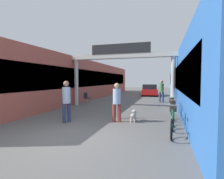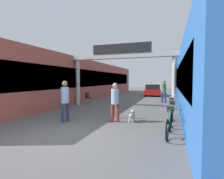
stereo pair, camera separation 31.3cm
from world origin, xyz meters
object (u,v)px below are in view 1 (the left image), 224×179
(dog_on_leash, at_px, (133,115))
(bicycle_green_nearest, at_px, (172,122))
(pedestrian_companion, at_px, (66,99))
(cafe_chair_black_nearer, at_px, (87,97))
(parked_car_red, at_px, (149,90))
(bollard_post_metal, at_px, (118,107))
(pedestrian_with_dog, at_px, (117,100))
(bicycle_black_second, at_px, (173,113))
(bicycle_red_third, at_px, (172,108))
(pedestrian_carrying_crate, at_px, (162,90))

(dog_on_leash, xyz_separation_m, bicycle_green_nearest, (1.58, -1.49, 0.13))
(pedestrian_companion, relative_size, cafe_chair_black_nearer, 2.02)
(parked_car_red, bearing_deg, pedestrian_companion, -98.74)
(cafe_chair_black_nearer, bearing_deg, bollard_post_metal, -49.10)
(dog_on_leash, bearing_deg, bicycle_green_nearest, -43.31)
(bicycle_green_nearest, xyz_separation_m, bollard_post_metal, (-2.40, 1.83, 0.12))
(bollard_post_metal, bearing_deg, parked_car_red, 88.52)
(bicycle_green_nearest, bearing_deg, pedestrian_with_dog, 152.50)
(pedestrian_companion, distance_m, parked_car_red, 14.84)
(bicycle_black_second, relative_size, bicycle_red_third, 1.00)
(bicycle_green_nearest, relative_size, bicycle_black_second, 1.00)
(dog_on_leash, bearing_deg, pedestrian_companion, -159.29)
(bollard_post_metal, height_order, parked_car_red, parked_car_red)
(dog_on_leash, height_order, bicycle_green_nearest, bicycle_green_nearest)
(bollard_post_metal, bearing_deg, pedestrian_carrying_crate, 74.77)
(pedestrian_carrying_crate, bearing_deg, dog_on_leash, -98.26)
(bicycle_red_third, distance_m, parked_car_red, 12.37)
(pedestrian_companion, distance_m, pedestrian_carrying_crate, 9.10)
(pedestrian_with_dog, distance_m, bicycle_red_third, 2.99)
(pedestrian_carrying_crate, relative_size, dog_on_leash, 2.73)
(dog_on_leash, distance_m, bollard_post_metal, 0.93)
(pedestrian_companion, relative_size, pedestrian_carrying_crate, 0.98)
(bicycle_green_nearest, relative_size, bicycle_red_third, 1.00)
(bicycle_red_third, bearing_deg, pedestrian_with_dog, -143.28)
(pedestrian_companion, xyz_separation_m, bollard_post_metal, (1.91, 1.38, -0.48))
(pedestrian_with_dog, xyz_separation_m, bicycle_green_nearest, (2.26, -1.18, -0.54))
(bicycle_green_nearest, bearing_deg, cafe_chair_black_nearer, 135.13)
(dog_on_leash, distance_m, cafe_chair_black_nearer, 6.21)
(bicycle_black_second, distance_m, bollard_post_metal, 2.50)
(bollard_post_metal, bearing_deg, pedestrian_companion, -144.20)
(bollard_post_metal, xyz_separation_m, cafe_chair_black_nearer, (-3.53, 4.08, -0.02))
(dog_on_leash, xyz_separation_m, bollard_post_metal, (-0.83, 0.34, 0.26))
(pedestrian_with_dog, xyz_separation_m, pedestrian_carrying_crate, (1.74, 7.55, 0.08))
(bollard_post_metal, distance_m, cafe_chair_black_nearer, 5.40)
(pedestrian_with_dog, xyz_separation_m, bicycle_black_second, (2.35, 0.48, -0.54))
(bicycle_black_second, xyz_separation_m, cafe_chair_black_nearer, (-6.02, 4.25, 0.10))
(cafe_chair_black_nearer, height_order, parked_car_red, parked_car_red)
(bicycle_black_second, bearing_deg, dog_on_leash, -174.03)
(cafe_chair_black_nearer, bearing_deg, pedestrian_with_dog, -52.17)
(pedestrian_companion, height_order, cafe_chair_black_nearer, pedestrian_companion)
(bicycle_red_third, bearing_deg, bicycle_green_nearest, -91.84)
(pedestrian_with_dog, bearing_deg, parked_car_red, 89.17)
(pedestrian_carrying_crate, distance_m, bicycle_red_third, 5.85)
(bicycle_green_nearest, bearing_deg, dog_on_leash, 136.69)
(bicycle_red_third, bearing_deg, bicycle_black_second, -90.30)
(bicycle_red_third, relative_size, parked_car_red, 0.41)
(pedestrian_with_dog, distance_m, bicycle_black_second, 2.46)
(pedestrian_carrying_crate, height_order, parked_car_red, pedestrian_carrying_crate)
(pedestrian_carrying_crate, bearing_deg, pedestrian_with_dog, -102.96)
(bicycle_green_nearest, bearing_deg, bollard_post_metal, 142.70)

